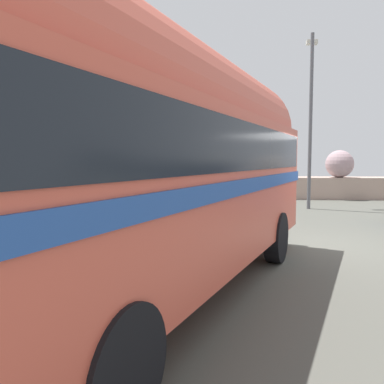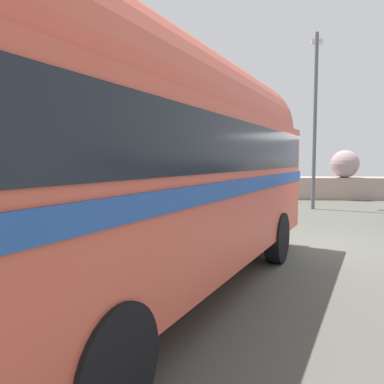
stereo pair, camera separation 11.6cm
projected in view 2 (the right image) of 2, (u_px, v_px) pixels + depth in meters
The scene contains 4 objects.
ground at pixel (303, 249), 8.72m from camera, with size 32.00×26.00×0.02m.
breakwater at pixel (265, 185), 20.35m from camera, with size 31.36×2.24×2.46m.
vintage_coach at pixel (157, 154), 5.50m from camera, with size 5.26×8.88×3.70m.
lamp_post at pixel (315, 112), 15.57m from camera, with size 0.48×1.10×6.90m.
Camera 2 is at (-1.75, -8.77, 1.97)m, focal length 36.92 mm.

